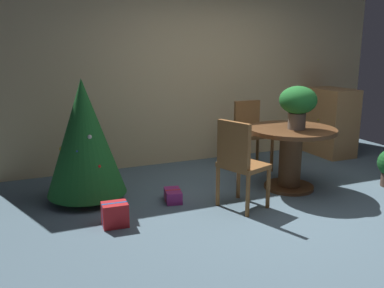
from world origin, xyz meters
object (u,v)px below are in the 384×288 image
(wooden_chair_left, at_px, (239,160))
(holiday_tree, at_px, (84,137))
(wooden_chair_far, at_px, (251,130))
(gift_box_purple, at_px, (173,196))
(flower_vase, at_px, (298,102))
(wooden_cabinet, at_px, (331,122))
(gift_box_red, at_px, (115,215))
(round_dining_table, at_px, (291,149))

(wooden_chair_left, relative_size, holiday_tree, 0.70)
(wooden_chair_far, xyz_separation_m, gift_box_purple, (-1.46, -0.79, -0.48))
(flower_vase, height_order, wooden_chair_far, flower_vase)
(flower_vase, relative_size, gift_box_purple, 1.67)
(flower_vase, xyz_separation_m, wooden_chair_left, (-0.90, -0.26, -0.52))
(flower_vase, relative_size, wooden_chair_left, 0.52)
(flower_vase, height_order, holiday_tree, holiday_tree)
(wooden_cabinet, bearing_deg, flower_vase, -142.97)
(gift_box_red, bearing_deg, wooden_cabinet, 19.73)
(wooden_cabinet, bearing_deg, gift_box_purple, -162.39)
(holiday_tree, relative_size, wooden_cabinet, 1.30)
(gift_box_red, bearing_deg, round_dining_table, 6.50)
(holiday_tree, bearing_deg, wooden_cabinet, 7.54)
(round_dining_table, xyz_separation_m, gift_box_purple, (-1.46, 0.14, -0.42))
(round_dining_table, xyz_separation_m, wooden_cabinet, (1.56, 1.10, 0.03))
(gift_box_red, xyz_separation_m, wooden_cabinet, (3.76, 1.35, 0.41))
(holiday_tree, xyz_separation_m, wooden_cabinet, (3.88, 0.51, -0.20))
(wooden_chair_far, bearing_deg, round_dining_table, -90.00)
(wooden_chair_far, relative_size, gift_box_red, 3.75)
(gift_box_red, bearing_deg, holiday_tree, 98.34)
(wooden_cabinet, bearing_deg, holiday_tree, -172.46)
(holiday_tree, bearing_deg, wooden_chair_left, -32.30)
(wooden_chair_left, relative_size, wooden_cabinet, 0.91)
(holiday_tree, relative_size, gift_box_red, 5.40)
(wooden_chair_left, bearing_deg, round_dining_table, 20.00)
(wooden_chair_far, bearing_deg, gift_box_purple, -151.46)
(wooden_chair_far, xyz_separation_m, holiday_tree, (-2.32, -0.35, 0.17))
(wooden_chair_far, height_order, holiday_tree, holiday_tree)
(gift_box_purple, relative_size, wooden_cabinet, 0.29)
(round_dining_table, distance_m, holiday_tree, 2.41)
(holiday_tree, bearing_deg, wooden_chair_far, 8.57)
(round_dining_table, relative_size, wooden_cabinet, 0.99)
(holiday_tree, bearing_deg, gift_box_red, -81.66)
(wooden_chair_far, bearing_deg, flower_vase, -89.29)
(wooden_chair_far, height_order, gift_box_purple, wooden_chair_far)
(wooden_cabinet, bearing_deg, round_dining_table, -144.82)
(wooden_chair_far, height_order, gift_box_red, wooden_chair_far)
(wooden_chair_left, height_order, gift_box_red, wooden_chair_left)
(gift_box_red, bearing_deg, wooden_chair_left, -3.19)
(wooden_chair_left, relative_size, gift_box_red, 3.78)
(wooden_chair_left, relative_size, gift_box_purple, 3.18)
(flower_vase, bearing_deg, gift_box_purple, 171.98)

